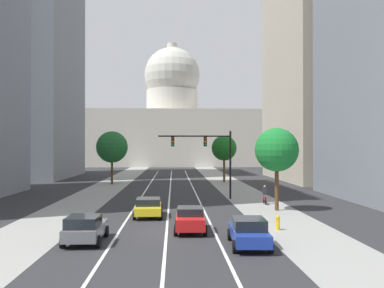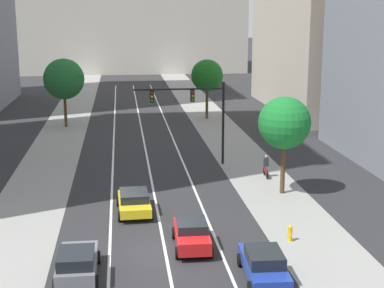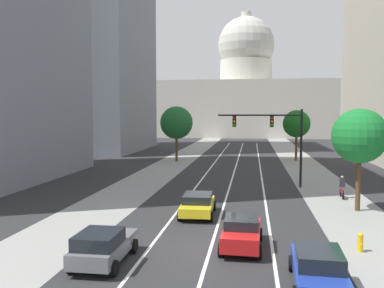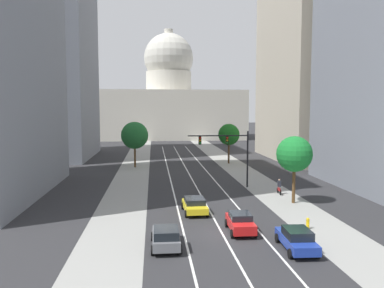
{
  "view_description": "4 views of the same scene",
  "coord_description": "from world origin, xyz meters",
  "px_view_note": "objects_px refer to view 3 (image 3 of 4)",
  "views": [
    {
      "loc": [
        0.42,
        -26.69,
        5.18
      ],
      "look_at": [
        2.0,
        11.14,
        5.44
      ],
      "focal_mm": 41.44,
      "sensor_mm": 36.0,
      "label": 1
    },
    {
      "loc": [
        -2.09,
        -28.5,
        12.39
      ],
      "look_at": [
        2.23,
        6.63,
        4.25
      ],
      "focal_mm": 54.54,
      "sensor_mm": 36.0,
      "label": 2
    },
    {
      "loc": [
        1.88,
        -18.93,
        6.43
      ],
      "look_at": [
        -2.84,
        13.35,
        3.99
      ],
      "focal_mm": 38.43,
      "sensor_mm": 36.0,
      "label": 3
    },
    {
      "loc": [
        -5.15,
        -28.53,
        9.44
      ],
      "look_at": [
        -0.31,
        20.25,
        5.05
      ],
      "focal_mm": 36.75,
      "sensor_mm": 36.0,
      "label": 4
    }
  ],
  "objects_px": {
    "car_blue": "(318,268)",
    "car_yellow": "(198,204)",
    "car_red": "(242,232)",
    "street_tree_mid_right": "(360,136)",
    "street_tree_near_left": "(176,123)",
    "capitol_building": "(246,96)",
    "car_gray": "(103,246)",
    "traffic_signal_mast": "(275,132)",
    "fire_hydrant": "(360,242)",
    "street_tree_near_right": "(297,124)",
    "cyclist": "(342,187)"
  },
  "relations": [
    {
      "from": "car_blue",
      "to": "car_yellow",
      "type": "bearing_deg",
      "value": 32.36
    },
    {
      "from": "car_red",
      "to": "street_tree_mid_right",
      "type": "distance_m",
      "value": 12.16
    },
    {
      "from": "car_red",
      "to": "street_tree_near_left",
      "type": "xyz_separation_m",
      "value": [
        -9.58,
        34.74,
        4.41
      ]
    },
    {
      "from": "capitol_building",
      "to": "street_tree_mid_right",
      "type": "xyz_separation_m",
      "value": [
        8.85,
        -90.04,
        -6.33
      ]
    },
    {
      "from": "car_gray",
      "to": "street_tree_mid_right",
      "type": "bearing_deg",
      "value": -48.49
    },
    {
      "from": "traffic_signal_mast",
      "to": "car_yellow",
      "type": "bearing_deg",
      "value": -115.76
    },
    {
      "from": "capitol_building",
      "to": "fire_hydrant",
      "type": "relative_size",
      "value": 51.25
    },
    {
      "from": "car_yellow",
      "to": "street_tree_near_right",
      "type": "height_order",
      "value": "street_tree_near_right"
    },
    {
      "from": "fire_hydrant",
      "to": "cyclist",
      "type": "relative_size",
      "value": 0.53
    },
    {
      "from": "capitol_building",
      "to": "street_tree_near_left",
      "type": "bearing_deg",
      "value": -97.23
    },
    {
      "from": "fire_hydrant",
      "to": "street_tree_near_left",
      "type": "xyz_separation_m",
      "value": [
        -15.05,
        34.48,
        4.71
      ]
    },
    {
      "from": "cyclist",
      "to": "street_tree_near_right",
      "type": "bearing_deg",
      "value": 4.33
    },
    {
      "from": "car_red",
      "to": "fire_hydrant",
      "type": "height_order",
      "value": "car_red"
    },
    {
      "from": "capitol_building",
      "to": "car_gray",
      "type": "distance_m",
      "value": 102.33
    },
    {
      "from": "car_yellow",
      "to": "fire_hydrant",
      "type": "relative_size",
      "value": 4.73
    },
    {
      "from": "car_red",
      "to": "street_tree_near_right",
      "type": "distance_m",
      "value": 38.45
    },
    {
      "from": "street_tree_near_left",
      "to": "car_gray",
      "type": "bearing_deg",
      "value": -84.29
    },
    {
      "from": "street_tree_mid_right",
      "to": "car_gray",
      "type": "bearing_deg",
      "value": -138.56
    },
    {
      "from": "street_tree_near_left",
      "to": "fire_hydrant",
      "type": "bearing_deg",
      "value": -66.42
    },
    {
      "from": "car_red",
      "to": "street_tree_mid_right",
      "type": "xyz_separation_m",
      "value": [
        7.39,
        8.7,
        4.16
      ]
    },
    {
      "from": "cyclist",
      "to": "fire_hydrant",
      "type": "bearing_deg",
      "value": 174.35
    },
    {
      "from": "car_blue",
      "to": "street_tree_mid_right",
      "type": "distance_m",
      "value": 14.27
    },
    {
      "from": "cyclist",
      "to": "street_tree_near_left",
      "type": "xyz_separation_m",
      "value": [
        -16.82,
        22.0,
        4.33
      ]
    },
    {
      "from": "car_gray",
      "to": "car_yellow",
      "type": "xyz_separation_m",
      "value": [
        2.9,
        8.86,
        -0.05
      ]
    },
    {
      "from": "car_blue",
      "to": "fire_hydrant",
      "type": "xyz_separation_m",
      "value": [
        2.58,
        4.43,
        -0.3
      ]
    },
    {
      "from": "street_tree_near_left",
      "to": "street_tree_near_right",
      "type": "bearing_deg",
      "value": 10.42
    },
    {
      "from": "car_gray",
      "to": "capitol_building",
      "type": "bearing_deg",
      "value": -2.38
    },
    {
      "from": "car_yellow",
      "to": "street_tree_near_left",
      "type": "bearing_deg",
      "value": 11.19
    },
    {
      "from": "street_tree_near_right",
      "to": "street_tree_near_left",
      "type": "bearing_deg",
      "value": -169.58
    },
    {
      "from": "capitol_building",
      "to": "traffic_signal_mast",
      "type": "xyz_separation_m",
      "value": [
        3.86,
        -81.82,
        -6.42
      ]
    },
    {
      "from": "street_tree_mid_right",
      "to": "car_blue",
      "type": "bearing_deg",
      "value": -109.23
    },
    {
      "from": "car_blue",
      "to": "street_tree_near_right",
      "type": "xyz_separation_m",
      "value": [
        3.5,
        41.85,
        4.25
      ]
    },
    {
      "from": "car_yellow",
      "to": "capitol_building",
      "type": "bearing_deg",
      "value": -2.74
    },
    {
      "from": "fire_hydrant",
      "to": "street_tree_near_right",
      "type": "distance_m",
      "value": 37.71
    },
    {
      "from": "car_yellow",
      "to": "street_tree_mid_right",
      "type": "height_order",
      "value": "street_tree_mid_right"
    },
    {
      "from": "traffic_signal_mast",
      "to": "cyclist",
      "type": "xyz_separation_m",
      "value": [
        4.83,
        -4.2,
        -4.0
      ]
    },
    {
      "from": "car_red",
      "to": "fire_hydrant",
      "type": "bearing_deg",
      "value": -85.6
    },
    {
      "from": "car_gray",
      "to": "cyclist",
      "type": "height_order",
      "value": "cyclist"
    },
    {
      "from": "car_gray",
      "to": "street_tree_near_left",
      "type": "relative_size",
      "value": 0.55
    },
    {
      "from": "car_gray",
      "to": "car_blue",
      "type": "xyz_separation_m",
      "value": [
        8.71,
        -1.23,
        -0.02
      ]
    },
    {
      "from": "car_gray",
      "to": "cyclist",
      "type": "distance_m",
      "value": 20.4
    },
    {
      "from": "capitol_building",
      "to": "fire_hydrant",
      "type": "distance_m",
      "value": 99.33
    },
    {
      "from": "car_blue",
      "to": "traffic_signal_mast",
      "type": "xyz_separation_m",
      "value": [
        -0.49,
        21.11,
        4.08
      ]
    },
    {
      "from": "car_blue",
      "to": "street_tree_mid_right",
      "type": "relative_size",
      "value": 0.67
    },
    {
      "from": "traffic_signal_mast",
      "to": "cyclist",
      "type": "height_order",
      "value": "traffic_signal_mast"
    },
    {
      "from": "car_yellow",
      "to": "traffic_signal_mast",
      "type": "distance_m",
      "value": 12.9
    },
    {
      "from": "car_red",
      "to": "traffic_signal_mast",
      "type": "bearing_deg",
      "value": -6.36
    },
    {
      "from": "street_tree_near_left",
      "to": "cyclist",
      "type": "bearing_deg",
      "value": -52.61
    },
    {
      "from": "car_yellow",
      "to": "car_red",
      "type": "bearing_deg",
      "value": -155.7
    },
    {
      "from": "car_yellow",
      "to": "traffic_signal_mast",
      "type": "relative_size",
      "value": 0.59
    }
  ]
}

